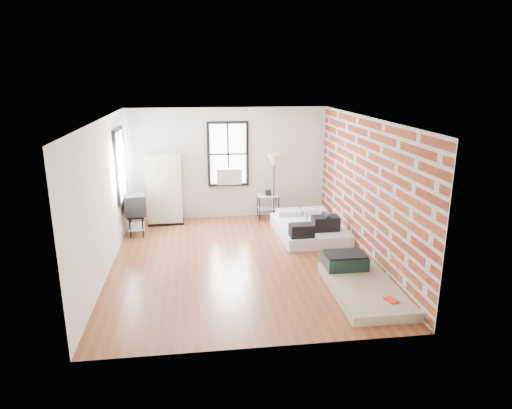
{
  "coord_description": "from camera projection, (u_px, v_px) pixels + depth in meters",
  "views": [
    {
      "loc": [
        -0.79,
        -8.37,
        3.59
      ],
      "look_at": [
        0.36,
        0.3,
        1.08
      ],
      "focal_mm": 32.0,
      "sensor_mm": 36.0,
      "label": 1
    }
  ],
  "objects": [
    {
      "name": "mattress_bare",
      "position": [
        360.0,
        282.0,
        7.86
      ],
      "size": [
        1.09,
        2.05,
        0.44
      ],
      "rotation": [
        0.0,
        0.0,
        -0.01
      ],
      "color": "tan",
      "rests_on": "ground"
    },
    {
      "name": "wardrobe",
      "position": [
        164.0,
        190.0,
        11.16
      ],
      "size": [
        0.88,
        0.52,
        1.72
      ],
      "rotation": [
        0.0,
        0.0,
        0.02
      ],
      "color": "black",
      "rests_on": "ground"
    },
    {
      "name": "mattress_main",
      "position": [
        310.0,
        228.0,
        10.49
      ],
      "size": [
        1.55,
        2.06,
        0.64
      ],
      "rotation": [
        0.0,
        0.0,
        0.04
      ],
      "color": "white",
      "rests_on": "ground"
    },
    {
      "name": "tv_stand",
      "position": [
        135.0,
        206.0,
        10.42
      ],
      "size": [
        0.53,
        0.71,
        0.95
      ],
      "rotation": [
        0.0,
        0.0,
        0.1
      ],
      "color": "black",
      "rests_on": "ground"
    },
    {
      "name": "room_shell",
      "position": [
        249.0,
        172.0,
        8.96
      ],
      "size": [
        5.02,
        6.02,
        2.8
      ],
      "color": "silver",
      "rests_on": "ground"
    },
    {
      "name": "side_table",
      "position": [
        268.0,
        199.0,
        11.65
      ],
      "size": [
        0.56,
        0.45,
        0.73
      ],
      "rotation": [
        0.0,
        0.0,
        0.01
      ],
      "color": "black",
      "rests_on": "ground"
    },
    {
      "name": "ground",
      "position": [
        240.0,
        261.0,
        9.07
      ],
      "size": [
        6.0,
        6.0,
        0.0
      ],
      "primitive_type": "plane",
      "color": "brown",
      "rests_on": "ground"
    },
    {
      "name": "floor_lamp",
      "position": [
        274.0,
        163.0,
        11.34
      ],
      "size": [
        0.36,
        0.36,
        1.68
      ],
      "color": "black",
      "rests_on": "ground"
    }
  ]
}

